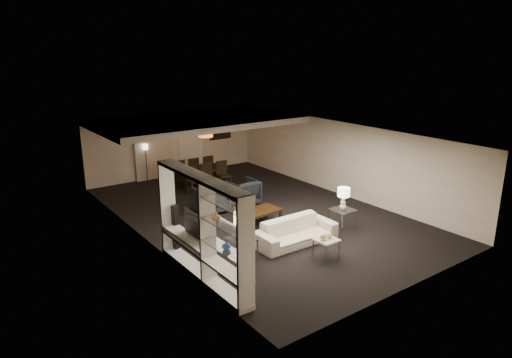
{
  "coord_description": "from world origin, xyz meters",
  "views": [
    {
      "loc": [
        -7.67,
        -10.61,
        4.9
      ],
      "look_at": [
        0.0,
        0.0,
        1.1
      ],
      "focal_mm": 32.0,
      "sensor_mm": 36.0,
      "label": 1
    }
  ],
  "objects": [
    {
      "name": "chair_nr",
      "position": [
        0.62,
        2.83,
        0.48
      ],
      "size": [
        0.49,
        0.49,
        0.96
      ],
      "primitive_type": null,
      "rotation": [
        0.0,
        0.0,
        -0.1
      ],
      "color": "black",
      "rests_on": "floor"
    },
    {
      "name": "door",
      "position": [
        0.7,
        5.47,
        1.05
      ],
      "size": [
        0.9,
        0.05,
        2.1
      ],
      "primitive_type": "cube",
      "color": "silver",
      "rests_on": "wall_back"
    },
    {
      "name": "floor_lamp",
      "position": [
        -1.31,
        5.2,
        0.72
      ],
      "size": [
        0.23,
        0.23,
        1.43
      ],
      "primitive_type": null,
      "rotation": [
        0.0,
        0.0,
        -0.09
      ],
      "color": "black",
      "rests_on": "floor"
    },
    {
      "name": "vase_blue",
      "position": [
        -3.31,
        -3.58,
        1.15
      ],
      "size": [
        0.17,
        0.17,
        0.18
      ],
      "primitive_type": "imported",
      "color": "#2545A2",
      "rests_on": "media_unit"
    },
    {
      "name": "ceiling",
      "position": [
        0.0,
        0.0,
        2.5
      ],
      "size": [
        7.0,
        11.0,
        0.02
      ],
      "primitive_type": "cube",
      "color": "silver",
      "rests_on": "ground"
    },
    {
      "name": "table_lamp_left",
      "position": [
        -2.15,
        -2.38,
        0.88
      ],
      "size": [
        0.38,
        0.38,
        0.63
      ],
      "primitive_type": null,
      "rotation": [
        0.0,
        0.0,
        0.12
      ],
      "color": "beige",
      "rests_on": "side_table_left"
    },
    {
      "name": "wall_front",
      "position": [
        0.0,
        -5.5,
        1.25
      ],
      "size": [
        7.0,
        0.02,
        2.5
      ],
      "primitive_type": "cube",
      "color": "#C0B09B",
      "rests_on": "ground"
    },
    {
      "name": "side_table_left",
      "position": [
        -2.15,
        -2.38,
        0.28
      ],
      "size": [
        0.62,
        0.62,
        0.57
      ],
      "primitive_type": null,
      "rotation": [
        0.0,
        0.0,
        0.03
      ],
      "color": "silver",
      "rests_on": "floor"
    },
    {
      "name": "wall_left",
      "position": [
        -3.5,
        0.0,
        1.25
      ],
      "size": [
        0.02,
        11.0,
        2.5
      ],
      "primitive_type": "cube",
      "color": "#C0B09B",
      "rests_on": "ground"
    },
    {
      "name": "chair_fr",
      "position": [
        0.62,
        4.13,
        0.48
      ],
      "size": [
        0.45,
        0.45,
        0.96
      ],
      "primitive_type": null,
      "rotation": [
        0.0,
        0.0,
        3.14
      ],
      "color": "black",
      "rests_on": "floor"
    },
    {
      "name": "chair_fl",
      "position": [
        -0.58,
        4.13,
        0.48
      ],
      "size": [
        0.5,
        0.5,
        0.96
      ],
      "primitive_type": null,
      "rotation": [
        0.0,
        0.0,
        3.27
      ],
      "color": "black",
      "rests_on": "floor"
    },
    {
      "name": "chair_fm",
      "position": [
        0.02,
        4.13,
        0.48
      ],
      "size": [
        0.48,
        0.48,
        0.96
      ],
      "primitive_type": null,
      "rotation": [
        0.0,
        0.0,
        3.06
      ],
      "color": "black",
      "rests_on": "floor"
    },
    {
      "name": "television",
      "position": [
        -3.28,
        -2.08,
        1.04
      ],
      "size": [
        1.01,
        0.13,
        0.58
      ],
      "primitive_type": "imported",
      "rotation": [
        0.0,
        0.0,
        1.57
      ],
      "color": "black",
      "rests_on": "media_unit"
    },
    {
      "name": "armchair_left",
      "position": [
        -1.05,
        0.92,
        0.41
      ],
      "size": [
        0.9,
        0.93,
        0.82
      ],
      "primitive_type": "imported",
      "rotation": [
        0.0,
        0.0,
        3.17
      ],
      "color": "black",
      "rests_on": "floor"
    },
    {
      "name": "curtains",
      "position": [
        -0.9,
        5.42,
        1.2
      ],
      "size": [
        1.5,
        0.12,
        2.4
      ],
      "primitive_type": "cube",
      "color": "beige",
      "rests_on": "wall_back"
    },
    {
      "name": "media_unit",
      "position": [
        -3.31,
        -2.6,
        1.18
      ],
      "size": [
        0.38,
        3.4,
        2.35
      ],
      "primitive_type": null,
      "color": "white",
      "rests_on": "wall_left"
    },
    {
      "name": "side_table_right",
      "position": [
        1.25,
        -2.38,
        0.28
      ],
      "size": [
        0.61,
        0.61,
        0.57
      ],
      "primitive_type": null,
      "rotation": [
        0.0,
        0.0,
        -0.01
      ],
      "color": "white",
      "rests_on": "floor"
    },
    {
      "name": "floor",
      "position": [
        0.0,
        0.0,
        0.0
      ],
      "size": [
        11.0,
        11.0,
        0.0
      ],
      "primitive_type": "plane",
      "color": "black",
      "rests_on": "ground"
    },
    {
      "name": "gold_gourd_b",
      "position": [
        -0.35,
        -3.48,
        0.58
      ],
      "size": [
        0.14,
        0.14,
        0.14
      ],
      "primitive_type": "sphere",
      "color": "#E5CC79",
      "rests_on": "marble_table"
    },
    {
      "name": "sofa",
      "position": [
        -0.45,
        -2.38,
        0.32
      ],
      "size": [
        2.22,
        0.9,
        0.65
      ],
      "primitive_type": "imported",
      "rotation": [
        0.0,
        0.0,
        -0.02
      ],
      "color": "beige",
      "rests_on": "floor"
    },
    {
      "name": "gold_gourd_a",
      "position": [
        -0.55,
        -3.48,
        0.59
      ],
      "size": [
        0.16,
        0.16,
        0.16
      ],
      "primitive_type": "sphere",
      "color": "#E5B879",
      "rests_on": "marble_table"
    },
    {
      "name": "vase_amber",
      "position": [
        -3.31,
        -3.21,
        1.65
      ],
      "size": [
        0.17,
        0.17,
        0.18
      ],
      "primitive_type": "imported",
      "color": "#CE8644",
      "rests_on": "media_unit"
    },
    {
      "name": "wall_right",
      "position": [
        3.5,
        0.0,
        1.25
      ],
      "size": [
        0.02,
        11.0,
        2.5
      ],
      "primitive_type": "cube",
      "color": "#C0B09B",
      "rests_on": "ground"
    },
    {
      "name": "table_lamp_right",
      "position": [
        1.25,
        -2.38,
        0.88
      ],
      "size": [
        0.38,
        0.38,
        0.63
      ],
      "primitive_type": null,
      "rotation": [
        0.0,
        0.0,
        -0.11
      ],
      "color": "#F0EACB",
      "rests_on": "side_table_right"
    },
    {
      "name": "chair_nl",
      "position": [
        -0.58,
        2.83,
        0.48
      ],
      "size": [
        0.45,
        0.45,
        0.96
      ],
      "primitive_type": null,
      "rotation": [
        0.0,
        0.0,
        -0.01
      ],
      "color": "black",
      "rests_on": "floor"
    },
    {
      "name": "painting",
      "position": [
        2.1,
        5.46,
        1.55
      ],
      "size": [
        0.95,
        0.04,
        0.65
      ],
      "primitive_type": "cube",
      "color": "#142D38",
      "rests_on": "wall_back"
    },
    {
      "name": "wall_back",
      "position": [
        0.0,
        5.5,
        1.25
      ],
      "size": [
        7.0,
        0.02,
        2.5
      ],
      "primitive_type": "cube",
      "color": "#C0B09B",
      "rests_on": "ground"
    },
    {
      "name": "pendant_light",
      "position": [
        0.3,
        3.5,
        1.92
      ],
      "size": [
        0.52,
        0.52,
        0.24
      ],
      "primitive_type": "cylinder",
      "color": "#D8591E",
      "rests_on": "ceiling_soffit"
    },
    {
      "name": "marble_table",
      "position": [
        -0.45,
        -3.48,
        0.25
      ],
      "size": [
        0.52,
        0.52,
        0.51
      ],
      "primitive_type": null,
      "rotation": [
        0.0,
        0.0,
        0.02
      ],
      "color": "white",
      "rests_on": "floor"
    },
    {
      "name": "floor_speaker",
      "position": [
        -3.2,
        -1.08,
        0.62
      ],
      "size": [
        0.17,
        0.17,
        1.24
      ],
      "primitive_type": "cube",
      "rotation": [
        0.0,
        0.0,
        0.28
      ],
      "color": "black",
      "rests_on": "floor"
    },
    {
      "name": "dining_table",
      "position": [
        0.02,
        3.48,
        0.32
      ],
      "size": [
        1.92,
        1.17,
        0.65
      ],
      "primitive_type": "imported",
      "rotation": [
        0.0,
        0.0,
        0.08
      ],
      "color": "black",
      "rests_on": "floor"
    },
    {
      "name": "armchair_right",
      "position": [
        0.15,
        0.92,
        0.41
      ],
      "size": [
        0.89,
        0.91,
        0.82
      ],
      "primitive_type": "imported",
      "rotation": [
        0.0,
        0.0,
        3.13
      ],
      "color": "black",
      "rests_on": "floor"
    },
    {
      "name": "coffee_table",
      "position": [
        -0.45,
        -0.78,
        0.22
      ],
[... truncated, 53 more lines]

